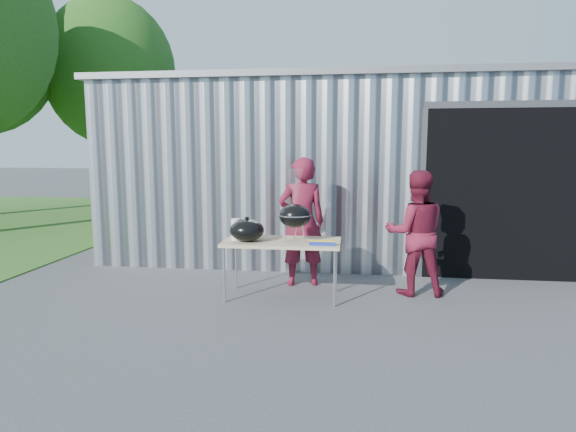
# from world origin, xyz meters

# --- Properties ---
(ground) EXTENTS (80.00, 80.00, 0.00)m
(ground) POSITION_xyz_m (0.00, 0.00, 0.00)
(ground) COLOR #404042
(building) EXTENTS (8.20, 6.20, 3.10)m
(building) POSITION_xyz_m (0.92, 4.59, 1.54)
(building) COLOR silver
(building) RESTS_ON ground
(tree_far) EXTENTS (3.98, 3.98, 6.59)m
(tree_far) POSITION_xyz_m (-6.50, 9.00, 4.29)
(tree_far) COLOR #442D19
(tree_far) RESTS_ON ground
(folding_table) EXTENTS (1.50, 0.75, 0.75)m
(folding_table) POSITION_xyz_m (0.14, 0.42, 0.71)
(folding_table) COLOR tan
(folding_table) RESTS_ON ground
(kettle_grill) EXTENTS (0.41, 0.41, 0.93)m
(kettle_grill) POSITION_xyz_m (0.31, 0.38, 1.17)
(kettle_grill) COLOR black
(kettle_grill) RESTS_ON folding_table
(grill_lid) EXTENTS (0.44, 0.44, 0.32)m
(grill_lid) POSITION_xyz_m (-0.29, 0.32, 0.89)
(grill_lid) COLOR black
(grill_lid) RESTS_ON folding_table
(paper_towels) EXTENTS (0.12, 0.12, 0.28)m
(paper_towels) POSITION_xyz_m (-0.45, 0.37, 0.89)
(paper_towels) COLOR white
(paper_towels) RESTS_ON folding_table
(white_tub) EXTENTS (0.20, 0.15, 0.10)m
(white_tub) POSITION_xyz_m (-0.41, 0.65, 0.80)
(white_tub) COLOR white
(white_tub) RESTS_ON folding_table
(foil_box) EXTENTS (0.32, 0.05, 0.06)m
(foil_box) POSITION_xyz_m (0.68, 0.17, 0.78)
(foil_box) COLOR #182B9D
(foil_box) RESTS_ON folding_table
(person_cook) EXTENTS (0.75, 0.58, 1.81)m
(person_cook) POSITION_xyz_m (0.34, 1.04, 0.91)
(person_cook) COLOR maroon
(person_cook) RESTS_ON ground
(person_bystander) EXTENTS (0.84, 0.67, 1.65)m
(person_bystander) POSITION_xyz_m (1.87, 0.79, 0.82)
(person_bystander) COLOR maroon
(person_bystander) RESTS_ON ground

